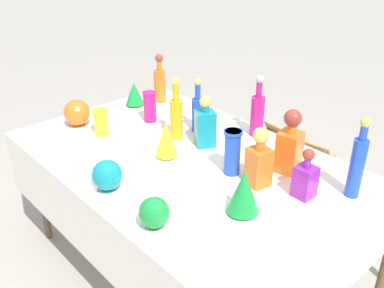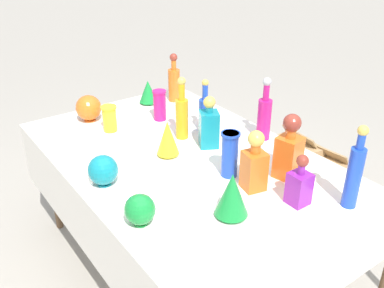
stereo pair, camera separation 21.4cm
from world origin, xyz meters
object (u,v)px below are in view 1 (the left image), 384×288
(tall_bottle_0, at_px, (257,112))
(fluted_vase_2, at_px, (166,139))
(slender_vase_2, at_px, (101,122))
(tall_bottle_1, at_px, (357,163))
(cardboard_box_behind_right, at_px, (289,167))
(round_bowl_2, at_px, (77,113))
(square_decanter_2, at_px, (259,160))
(fluted_vase_1, at_px, (244,192))
(square_decanter_1, at_px, (305,178))
(round_bowl_0, at_px, (107,175))
(square_decanter_3, at_px, (290,145))
(square_decanter_0, at_px, (205,125))
(round_bowl_1, at_px, (154,213))
(slender_vase_0, at_px, (232,151))
(cardboard_box_behind_left, at_px, (269,159))
(tall_bottle_4, at_px, (176,115))
(tall_bottle_3, at_px, (160,83))
(tall_bottle_2, at_px, (198,112))
(slender_vase_1, at_px, (150,106))
(fluted_vase_0, at_px, (134,94))

(tall_bottle_0, height_order, fluted_vase_2, tall_bottle_0)
(slender_vase_2, bearing_deg, tall_bottle_1, 21.26)
(cardboard_box_behind_right, bearing_deg, round_bowl_2, -110.79)
(square_decanter_2, bearing_deg, cardboard_box_behind_right, 117.04)
(fluted_vase_1, bearing_deg, square_decanter_1, 71.19)
(round_bowl_0, relative_size, round_bowl_2, 0.91)
(slender_vase_2, bearing_deg, square_decanter_3, 25.43)
(square_decanter_0, relative_size, square_decanter_3, 0.88)
(square_decanter_2, bearing_deg, round_bowl_1, -97.29)
(slender_vase_0, xyz_separation_m, cardboard_box_behind_left, (-0.60, 1.11, -0.71))
(slender_vase_2, xyz_separation_m, fluted_vase_2, (0.45, 0.11, 0.02))
(tall_bottle_0, bearing_deg, cardboard_box_behind_left, 119.94)
(round_bowl_1, relative_size, cardboard_box_behind_right, 0.23)
(tall_bottle_4, distance_m, square_decanter_1, 0.83)
(fluted_vase_2, bearing_deg, square_decanter_1, 17.78)
(square_decanter_1, relative_size, slender_vase_0, 1.04)
(slender_vase_0, bearing_deg, round_bowl_2, -164.23)
(square_decanter_2, distance_m, cardboard_box_behind_right, 1.51)
(tall_bottle_1, xyz_separation_m, tall_bottle_3, (-1.47, 0.07, -0.03))
(slender_vase_2, bearing_deg, tall_bottle_2, 54.02)
(tall_bottle_4, bearing_deg, round_bowl_0, -71.21)
(square_decanter_3, distance_m, slender_vase_2, 1.07)
(tall_bottle_3, height_order, round_bowl_0, tall_bottle_3)
(tall_bottle_4, distance_m, round_bowl_0, 0.61)
(tall_bottle_2, relative_size, round_bowl_0, 2.12)
(square_decanter_1, bearing_deg, tall_bottle_4, -177.09)
(square_decanter_0, relative_size, square_decanter_2, 0.99)
(tall_bottle_0, height_order, round_bowl_0, tall_bottle_0)
(square_decanter_2, height_order, round_bowl_0, square_decanter_2)
(fluted_vase_1, bearing_deg, cardboard_box_behind_right, 116.72)
(slender_vase_1, bearing_deg, round_bowl_1, -36.29)
(slender_vase_0, bearing_deg, square_decanter_2, 5.88)
(square_decanter_1, distance_m, round_bowl_1, 0.68)
(slender_vase_2, bearing_deg, round_bowl_1, -18.60)
(fluted_vase_0, bearing_deg, round_bowl_2, -85.20)
(fluted_vase_2, bearing_deg, slender_vase_2, -166.07)
(tall_bottle_2, xyz_separation_m, round_bowl_2, (-0.53, -0.49, -0.03))
(fluted_vase_0, bearing_deg, slender_vase_2, -59.01)
(square_decanter_2, relative_size, square_decanter_3, 0.89)
(fluted_vase_2, distance_m, cardboard_box_behind_right, 1.50)
(tall_bottle_3, bearing_deg, fluted_vase_2, -36.09)
(tall_bottle_2, relative_size, cardboard_box_behind_right, 0.54)
(tall_bottle_0, xyz_separation_m, round_bowl_2, (-0.80, -0.70, -0.06))
(square_decanter_2, height_order, round_bowl_2, square_decanter_2)
(tall_bottle_3, xyz_separation_m, round_bowl_0, (0.70, -0.86, -0.06))
(tall_bottle_0, height_order, cardboard_box_behind_right, tall_bottle_0)
(fluted_vase_0, distance_m, fluted_vase_2, 0.75)
(tall_bottle_1, distance_m, square_decanter_0, 0.81)
(square_decanter_3, distance_m, round_bowl_2, 1.27)
(tall_bottle_1, bearing_deg, slender_vase_2, -158.74)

